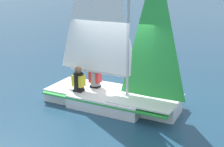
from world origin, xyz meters
The scene contains 4 objects.
ground_plane centered at (0.00, 0.00, 0.00)m, with size 260.00×260.00×0.00m, color navy.
sailboat_main centered at (-0.01, 0.00, 0.85)m, with size 4.19×2.00×6.15m.
sailor_helm centered at (-0.67, 0.25, 0.63)m, with size 0.36×0.32×1.16m.
sailor_crew centered at (-0.98, -0.27, 0.62)m, with size 0.36×0.32×1.16m.
Camera 1 is at (3.35, -8.05, 3.73)m, focal length 50.00 mm.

